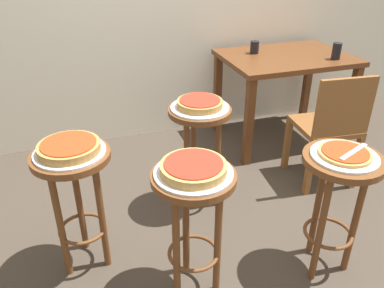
# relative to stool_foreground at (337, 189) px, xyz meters

# --- Properties ---
(ground_plane) EXTENTS (6.00, 6.00, 0.00)m
(ground_plane) POSITION_rel_stool_foreground_xyz_m (-0.38, 0.31, -0.52)
(ground_plane) COLOR #42382D
(stool_foreground) EXTENTS (0.39, 0.39, 0.71)m
(stool_foreground) POSITION_rel_stool_foreground_xyz_m (0.00, 0.00, 0.00)
(stool_foreground) COLOR brown
(stool_foreground) RESTS_ON ground_plane
(serving_plate_foreground) EXTENTS (0.32, 0.32, 0.01)m
(serving_plate_foreground) POSITION_rel_stool_foreground_xyz_m (-0.00, -0.00, 0.19)
(serving_plate_foreground) COLOR silver
(serving_plate_foreground) RESTS_ON stool_foreground
(pizza_foreground) EXTENTS (0.25, 0.25, 0.02)m
(pizza_foreground) POSITION_rel_stool_foreground_xyz_m (-0.00, -0.00, 0.21)
(pizza_foreground) COLOR tan
(pizza_foreground) RESTS_ON serving_plate_foreground
(stool_middle) EXTENTS (0.39, 0.39, 0.71)m
(stool_middle) POSITION_rel_stool_foreground_xyz_m (-0.73, 0.09, 0.00)
(stool_middle) COLOR brown
(stool_middle) RESTS_ON ground_plane
(serving_plate_middle) EXTENTS (0.36, 0.36, 0.01)m
(serving_plate_middle) POSITION_rel_stool_foreground_xyz_m (-0.73, 0.09, 0.19)
(serving_plate_middle) COLOR silver
(serving_plate_middle) RESTS_ON stool_middle
(pizza_middle) EXTENTS (0.30, 0.30, 0.05)m
(pizza_middle) POSITION_rel_stool_foreground_xyz_m (-0.73, 0.09, 0.22)
(pizza_middle) COLOR tan
(pizza_middle) RESTS_ON serving_plate_middle
(stool_leftside) EXTENTS (0.39, 0.39, 0.71)m
(stool_leftside) POSITION_rel_stool_foreground_xyz_m (-1.24, 0.45, 0.00)
(stool_leftside) COLOR brown
(stool_leftside) RESTS_ON ground_plane
(serving_plate_leftside) EXTENTS (0.35, 0.35, 0.01)m
(serving_plate_leftside) POSITION_rel_stool_foreground_xyz_m (-1.24, 0.45, 0.19)
(serving_plate_leftside) COLOR silver
(serving_plate_leftside) RESTS_ON stool_leftside
(pizza_leftside) EXTENTS (0.30, 0.30, 0.05)m
(pizza_leftside) POSITION_rel_stool_foreground_xyz_m (-1.24, 0.45, 0.22)
(pizza_leftside) COLOR #B78442
(pizza_leftside) RESTS_ON serving_plate_leftside
(stool_rear) EXTENTS (0.39, 0.39, 0.71)m
(stool_rear) POSITION_rel_stool_foreground_xyz_m (-0.46, 0.77, 0.00)
(stool_rear) COLOR brown
(stool_rear) RESTS_ON ground_plane
(serving_plate_rear) EXTENTS (0.36, 0.36, 0.01)m
(serving_plate_rear) POSITION_rel_stool_foreground_xyz_m (-0.46, 0.77, 0.19)
(serving_plate_rear) COLOR silver
(serving_plate_rear) RESTS_ON stool_rear
(pizza_rear) EXTENTS (0.28, 0.28, 0.05)m
(pizza_rear) POSITION_rel_stool_foreground_xyz_m (-0.46, 0.77, 0.22)
(pizza_rear) COLOR #B78442
(pizza_rear) RESTS_ON serving_plate_rear
(dining_table) EXTENTS (1.03, 0.75, 0.76)m
(dining_table) POSITION_rel_stool_foreground_xyz_m (0.53, 1.46, 0.12)
(dining_table) COLOR #5B3319
(dining_table) RESTS_ON ground_plane
(cup_near_edge) EXTENTS (0.07, 0.07, 0.13)m
(cup_near_edge) POSITION_rel_stool_foreground_xyz_m (0.84, 1.24, 0.30)
(cup_near_edge) COLOR black
(cup_near_edge) RESTS_ON dining_table
(cup_far_edge) EXTENTS (0.07, 0.07, 0.10)m
(cup_far_edge) POSITION_rel_stool_foreground_xyz_m (0.31, 1.60, 0.28)
(cup_far_edge) COLOR black
(cup_far_edge) RESTS_ON dining_table
(wooden_chair) EXTENTS (0.44, 0.44, 0.85)m
(wooden_chair) POSITION_rel_stool_foreground_xyz_m (0.49, 0.72, -0.06)
(wooden_chair) COLOR brown
(wooden_chair) RESTS_ON ground_plane
(pizza_server_knife) EXTENTS (0.21, 0.11, 0.01)m
(pizza_server_knife) POSITION_rel_stool_foreground_xyz_m (0.03, -0.02, 0.22)
(pizza_server_knife) COLOR silver
(pizza_server_knife) RESTS_ON pizza_foreground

